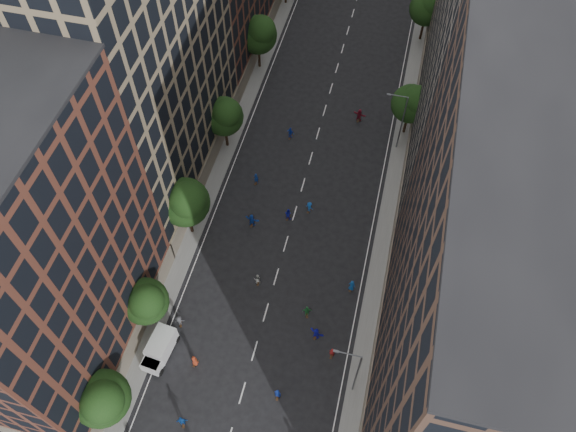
% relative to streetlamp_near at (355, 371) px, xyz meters
% --- Properties ---
extents(ground, '(240.00, 240.00, 0.00)m').
position_rel_streetlamp_near_xyz_m(ground, '(-10.37, 28.00, -5.17)').
color(ground, black).
rests_on(ground, ground).
extents(sidewalk_left, '(4.00, 105.00, 0.15)m').
position_rel_streetlamp_near_xyz_m(sidewalk_left, '(-22.37, 35.50, -5.09)').
color(sidewalk_left, slate).
rests_on(sidewalk_left, ground).
extents(sidewalk_right, '(4.00, 105.00, 0.15)m').
position_rel_streetlamp_near_xyz_m(sidewalk_right, '(1.63, 35.50, -5.09)').
color(sidewalk_right, slate).
rests_on(sidewalk_right, ground).
extents(bldg_left_a, '(14.00, 22.00, 30.00)m').
position_rel_streetlamp_near_xyz_m(bldg_left_a, '(-29.37, -1.00, 9.83)').
color(bldg_left_a, '#592E22').
rests_on(bldg_left_a, ground).
extents(bldg_left_b, '(14.00, 26.00, 34.00)m').
position_rel_streetlamp_near_xyz_m(bldg_left_b, '(-29.37, 23.00, 11.83)').
color(bldg_left_b, '#827055').
rests_on(bldg_left_b, ground).
extents(bldg_right_a, '(14.00, 30.00, 36.00)m').
position_rel_streetlamp_near_xyz_m(bldg_right_a, '(8.63, 3.00, 12.83)').
color(bldg_right_a, '#473126').
rests_on(bldg_right_a, ground).
extents(bldg_right_b, '(14.00, 28.00, 33.00)m').
position_rel_streetlamp_near_xyz_m(bldg_right_b, '(8.63, 32.00, 11.33)').
color(bldg_right_b, '#665E54').
rests_on(bldg_right_b, ground).
extents(tree_left_0, '(5.20, 5.20, 8.83)m').
position_rel_streetlamp_near_xyz_m(tree_left_0, '(-21.38, -8.15, 0.79)').
color(tree_left_0, black).
rests_on(tree_left_0, ground).
extents(tree_left_1, '(4.80, 4.80, 8.21)m').
position_rel_streetlamp_near_xyz_m(tree_left_1, '(-21.39, 1.86, 0.38)').
color(tree_left_1, black).
rests_on(tree_left_1, ground).
extents(tree_left_2, '(5.60, 5.60, 9.45)m').
position_rel_streetlamp_near_xyz_m(tree_left_2, '(-21.36, 13.83, 1.19)').
color(tree_left_2, black).
rests_on(tree_left_2, ground).
extents(tree_left_3, '(5.00, 5.00, 8.58)m').
position_rel_streetlamp_near_xyz_m(tree_left_3, '(-21.38, 27.85, 0.65)').
color(tree_left_3, black).
rests_on(tree_left_3, ground).
extents(tree_left_4, '(5.40, 5.40, 9.08)m').
position_rel_streetlamp_near_xyz_m(tree_left_4, '(-21.37, 43.84, 0.93)').
color(tree_left_4, black).
rests_on(tree_left_4, ground).
extents(tree_right_a, '(5.00, 5.00, 8.39)m').
position_rel_streetlamp_near_xyz_m(tree_right_a, '(1.02, 35.85, 0.46)').
color(tree_right_a, black).
rests_on(tree_right_a, ground).
extents(tree_right_b, '(5.20, 5.20, 8.83)m').
position_rel_streetlamp_near_xyz_m(tree_right_b, '(1.02, 55.85, 0.79)').
color(tree_right_b, black).
rests_on(tree_right_b, ground).
extents(streetlamp_near, '(2.64, 0.22, 9.06)m').
position_rel_streetlamp_near_xyz_m(streetlamp_near, '(0.00, 0.00, 0.00)').
color(streetlamp_near, '#595B60').
rests_on(streetlamp_near, ground).
extents(streetlamp_far, '(2.64, 0.22, 9.06)m').
position_rel_streetlamp_near_xyz_m(streetlamp_far, '(0.00, 33.00, 0.00)').
color(streetlamp_far, '#595B60').
rests_on(streetlamp_far, ground).
extents(cargo_van, '(2.64, 4.82, 2.46)m').
position_rel_streetlamp_near_xyz_m(cargo_van, '(-19.66, -1.05, -3.87)').
color(cargo_van, white).
rests_on(cargo_van, ground).
extents(skater_1, '(0.70, 0.48, 1.86)m').
position_rel_streetlamp_near_xyz_m(skater_1, '(-6.83, -2.50, -4.24)').
color(skater_1, '#132EA0').
rests_on(skater_1, ground).
extents(skater_4, '(1.18, 0.81, 1.87)m').
position_rel_streetlamp_near_xyz_m(skater_4, '(-15.04, -7.22, -4.24)').
color(skater_4, '#114092').
rests_on(skater_4, ground).
extents(skater_5, '(1.69, 1.07, 1.74)m').
position_rel_streetlamp_near_xyz_m(skater_5, '(-4.48, 4.57, -4.30)').
color(skater_5, '#1718BD').
rests_on(skater_5, ground).
extents(skater_6, '(0.92, 0.72, 1.66)m').
position_rel_streetlamp_near_xyz_m(skater_6, '(-15.87, -1.26, -4.34)').
color(skater_6, '#A1341A').
rests_on(skater_6, ground).
extents(skater_7, '(0.60, 0.41, 1.59)m').
position_rel_streetlamp_near_xyz_m(skater_7, '(-2.48, 2.96, -4.37)').
color(skater_7, maroon).
rests_on(skater_7, ground).
extents(skater_8, '(0.89, 0.77, 1.57)m').
position_rel_streetlamp_near_xyz_m(skater_8, '(-12.18, 9.28, -4.38)').
color(skater_8, silver).
rests_on(skater_8, ground).
extents(skater_9, '(1.14, 0.90, 1.55)m').
position_rel_streetlamp_near_xyz_m(skater_9, '(-18.87, 2.50, -4.40)').
color(skater_9, '#434449').
rests_on(skater_9, ground).
extents(skater_10, '(1.13, 0.70, 1.79)m').
position_rel_streetlamp_near_xyz_m(skater_10, '(-5.96, 6.78, -4.27)').
color(skater_10, '#227335').
rests_on(skater_10, ground).
extents(skater_11, '(1.84, 0.83, 1.91)m').
position_rel_streetlamp_near_xyz_m(skater_11, '(-14.92, 16.62, -4.21)').
color(skater_11, '#143CA9').
rests_on(skater_11, ground).
extents(skater_12, '(0.91, 0.71, 1.65)m').
position_rel_streetlamp_near_xyz_m(skater_12, '(-1.87, 11.00, -4.34)').
color(skater_12, '#124593').
rests_on(skater_12, ground).
extents(skater_13, '(0.68, 0.51, 1.70)m').
position_rel_streetlamp_near_xyz_m(skater_13, '(-16.16, 22.90, -4.32)').
color(skater_13, navy).
rests_on(skater_13, ground).
extents(skater_14, '(0.98, 0.85, 1.73)m').
position_rel_streetlamp_near_xyz_m(skater_14, '(-10.97, 18.59, -4.30)').
color(skater_14, '#161DB8').
rests_on(skater_14, ground).
extents(skater_15, '(1.16, 0.92, 1.58)m').
position_rel_streetlamp_near_xyz_m(skater_15, '(-8.71, 20.23, -4.38)').
color(skater_15, '#144BA5').
rests_on(skater_15, ground).
extents(skater_16, '(1.12, 0.67, 1.79)m').
position_rel_streetlamp_near_xyz_m(skater_16, '(-13.80, 31.37, -4.27)').
color(skater_16, '#173ABC').
rests_on(skater_16, ground).
extents(skater_17, '(1.89, 1.02, 1.94)m').
position_rel_streetlamp_near_xyz_m(skater_17, '(-5.45, 36.68, -4.20)').
color(skater_17, maroon).
rests_on(skater_17, ground).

